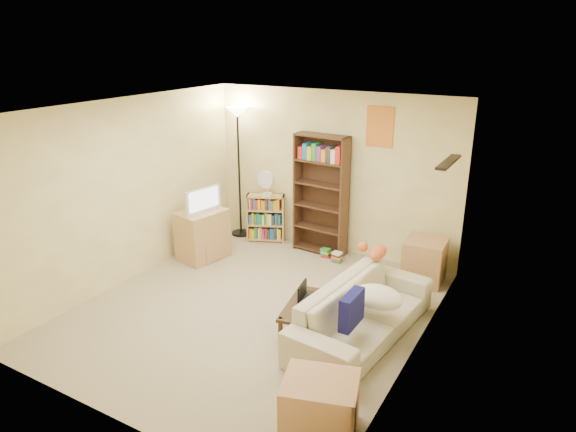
{
  "coord_description": "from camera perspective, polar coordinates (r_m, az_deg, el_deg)",
  "views": [
    {
      "loc": [
        3.18,
        -4.73,
        3.26
      ],
      "look_at": [
        0.1,
        0.69,
        1.05
      ],
      "focal_mm": 32.0,
      "sensor_mm": 36.0,
      "label": 1
    }
  ],
  "objects": [
    {
      "name": "book_stacks",
      "position": [
        7.88,
        4.87,
        -4.38
      ],
      "size": [
        0.39,
        0.21,
        0.16
      ],
      "color": "red",
      "rests_on": "ground"
    },
    {
      "name": "sofa",
      "position": [
        5.93,
        8.29,
        -10.54
      ],
      "size": [
        2.28,
        1.28,
        0.61
      ],
      "primitive_type": "imported",
      "rotation": [
        0.0,
        0.0,
        1.46
      ],
      "color": "beige",
      "rests_on": "ground"
    },
    {
      "name": "laptop_screen",
      "position": [
        5.93,
        1.59,
        -8.31
      ],
      "size": [
        0.06,
        0.28,
        0.19
      ],
      "primitive_type": "cube",
      "rotation": [
        0.0,
        0.0,
        0.18
      ],
      "color": "white",
      "rests_on": "laptop"
    },
    {
      "name": "tabby_cat",
      "position": [
        6.52,
        9.7,
        -3.92
      ],
      "size": [
        0.49,
        0.21,
        0.17
      ],
      "color": "orange",
      "rests_on": "sofa"
    },
    {
      "name": "room",
      "position": [
        5.93,
        -4.1,
        3.46
      ],
      "size": [
        4.5,
        4.54,
        2.52
      ],
      "color": "tan",
      "rests_on": "ground"
    },
    {
      "name": "tv_remote",
      "position": [
        6.1,
        3.93,
        -8.62
      ],
      "size": [
        0.11,
        0.16,
        0.02
      ],
      "primitive_type": "cube",
      "rotation": [
        0.0,
        0.0,
        0.48
      ],
      "color": "black",
      "rests_on": "coffee_table"
    },
    {
      "name": "laptop",
      "position": [
        5.94,
        2.73,
        -9.33
      ],
      "size": [
        0.41,
        0.3,
        0.03
      ],
      "primitive_type": "imported",
      "rotation": [
        0.0,
        0.0,
        1.66
      ],
      "color": "black",
      "rests_on": "coffee_table"
    },
    {
      "name": "side_table",
      "position": [
        7.36,
        14.92,
        -4.84
      ],
      "size": [
        0.55,
        0.55,
        0.61
      ],
      "primitive_type": "cube",
      "rotation": [
        0.0,
        0.0,
        0.04
      ],
      "color": "tan",
      "rests_on": "ground"
    },
    {
      "name": "coffee_table",
      "position": [
        5.95,
        2.26,
        -10.99
      ],
      "size": [
        0.62,
        0.93,
        0.38
      ],
      "rotation": [
        0.0,
        0.0,
        0.18
      ],
      "color": "#3C2817",
      "rests_on": "ground"
    },
    {
      "name": "desk_fan",
      "position": [
        8.24,
        -2.43,
        3.77
      ],
      "size": [
        0.28,
        0.16,
        0.42
      ],
      "color": "silver",
      "rests_on": "short_bookshelf"
    },
    {
      "name": "cream_blanket",
      "position": [
        5.81,
        9.97,
        -8.86
      ],
      "size": [
        0.57,
        0.4,
        0.24
      ],
      "primitive_type": "ellipsoid",
      "color": "white",
      "rests_on": "sofa"
    },
    {
      "name": "floor_lamp",
      "position": [
        8.44,
        -5.59,
        9.0
      ],
      "size": [
        0.37,
        0.37,
        2.17
      ],
      "color": "black",
      "rests_on": "ground"
    },
    {
      "name": "television",
      "position": [
        7.73,
        -9.7,
        1.83
      ],
      "size": [
        0.68,
        0.34,
        0.37
      ],
      "primitive_type": "imported",
      "rotation": [
        0.0,
        0.0,
        1.37
      ],
      "color": "black",
      "rests_on": "tv_stand"
    },
    {
      "name": "tv_stand",
      "position": [
        7.92,
        -9.47,
        -2.07
      ],
      "size": [
        0.64,
        0.8,
        0.76
      ],
      "primitive_type": "cube",
      "rotation": [
        0.0,
        0.0,
        -0.2
      ],
      "color": "tan",
      "rests_on": "ground"
    },
    {
      "name": "navy_pillow",
      "position": [
        5.4,
        7.09,
        -10.28
      ],
      "size": [
        0.13,
        0.41,
        0.36
      ],
      "primitive_type": "cube",
      "rotation": [
        0.0,
        0.0,
        1.56
      ],
      "color": "#141457",
      "rests_on": "sofa"
    },
    {
      "name": "mug",
      "position": [
        5.65,
        2.54,
        -10.49
      ],
      "size": [
        0.13,
        0.13,
        0.11
      ],
      "primitive_type": "imported",
      "rotation": [
        0.0,
        0.0,
        -0.08
      ],
      "color": "silver",
      "rests_on": "coffee_table"
    },
    {
      "name": "end_cabinet",
      "position": [
        4.68,
        3.59,
        -20.38
      ],
      "size": [
        0.75,
        0.68,
        0.52
      ],
      "primitive_type": "cube",
      "rotation": [
        0.0,
        0.0,
        0.3
      ],
      "color": "tan",
      "rests_on": "ground"
    },
    {
      "name": "tall_bookshelf",
      "position": [
        7.86,
        3.66,
        2.68
      ],
      "size": [
        0.85,
        0.33,
        1.86
      ],
      "rotation": [
        0.0,
        0.0,
        -0.06
      ],
      "color": "#472B1B",
      "rests_on": "ground"
    },
    {
      "name": "short_bookshelf",
      "position": [
        8.49,
        -2.47,
        -0.2
      ],
      "size": [
        0.66,
        0.47,
        0.79
      ],
      "rotation": [
        0.0,
        0.0,
        0.42
      ],
      "color": "tan",
      "rests_on": "ground"
    }
  ]
}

